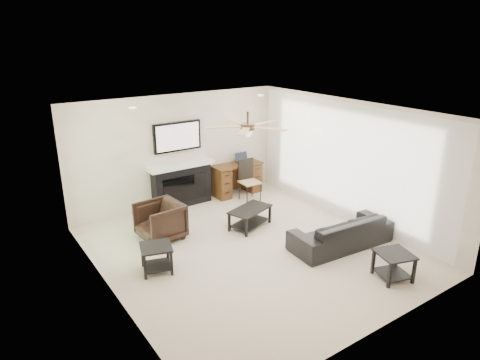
# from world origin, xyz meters

# --- Properties ---
(room_shell) EXTENTS (5.50, 5.54, 2.52)m
(room_shell) POSITION_xyz_m (0.19, 0.08, 1.68)
(room_shell) COLOR #C5B19E
(room_shell) RESTS_ON ground
(sofa) EXTENTS (2.00, 0.91, 0.57)m
(sofa) POSITION_xyz_m (1.46, -0.81, 0.28)
(sofa) COLOR black
(sofa) RESTS_ON ground
(armchair) EXTENTS (0.85, 0.83, 0.72)m
(armchair) POSITION_xyz_m (-1.14, 1.34, 0.36)
(armchair) COLOR black
(armchair) RESTS_ON ground
(coffee_table) EXTENTS (1.01, 0.76, 0.40)m
(coffee_table) POSITION_xyz_m (0.56, 0.79, 0.20)
(coffee_table) COLOR black
(coffee_table) RESTS_ON ground
(end_table_near) EXTENTS (0.65, 0.65, 0.45)m
(end_table_near) POSITION_xyz_m (1.31, -2.06, 0.23)
(end_table_near) COLOR black
(end_table_near) RESTS_ON ground
(end_table_left) EXTENTS (0.62, 0.62, 0.45)m
(end_table_left) POSITION_xyz_m (-1.69, 0.29, 0.23)
(end_table_left) COLOR black
(end_table_left) RESTS_ON ground
(fireplace_unit) EXTENTS (1.52, 0.34, 1.91)m
(fireplace_unit) POSITION_xyz_m (-0.03, 2.58, 0.95)
(fireplace_unit) COLOR black
(fireplace_unit) RESTS_ON ground
(desk) EXTENTS (1.22, 0.56, 0.76)m
(desk) POSITION_xyz_m (1.41, 2.52, 0.38)
(desk) COLOR #3E230F
(desk) RESTS_ON ground
(desk_chair) EXTENTS (0.45, 0.47, 0.97)m
(desk_chair) POSITION_xyz_m (1.41, 1.97, 0.48)
(desk_chair) COLOR black
(desk_chair) RESTS_ON ground
(laptop) EXTENTS (0.33, 0.24, 0.23)m
(laptop) POSITION_xyz_m (1.61, 2.50, 0.88)
(laptop) COLOR black
(laptop) RESTS_ON desk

